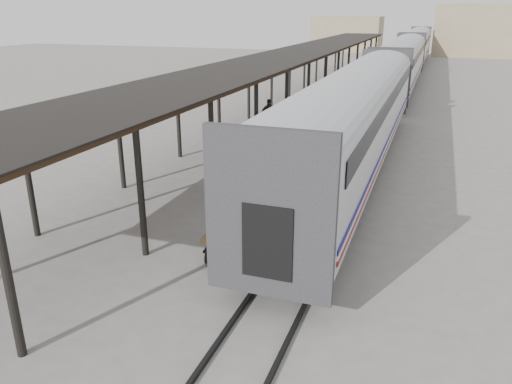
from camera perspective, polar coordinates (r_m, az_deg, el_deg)
The scene contains 11 objects.
ground at distance 16.63m, azimuth -4.88°, elevation -4.86°, with size 160.00×160.00×0.00m, color slate.
train at distance 47.77m, azimuth 16.25°, elevation 14.12°, with size 3.45×76.01×4.01m.
canopy at distance 39.04m, azimuth 5.28°, elevation 15.58°, with size 4.90×64.30×4.15m.
rails at distance 48.28m, azimuth 15.97°, elevation 11.04°, with size 1.54×150.00×0.12m.
building_far at distance 92.04m, azimuth 25.48°, elevation 16.34°, with size 18.00×10.00×8.00m, color tan.
building_left at distance 97.15m, azimuth 10.41°, elevation 17.37°, with size 12.00×8.00×6.00m, color tan.
baggage_cart at distance 15.20m, azimuth -2.58°, elevation -4.58°, with size 1.45×2.50×0.86m.
suitcase_stack at distance 15.36m, azimuth -2.51°, elevation -2.63°, with size 1.21×1.17×0.57m.
luggage_tug at distance 32.04m, azimuth 5.59°, elevation 8.46°, with size 1.40×1.72×1.31m.
porter at distance 14.15m, azimuth -3.25°, elevation -1.31°, with size 0.71×0.47×1.94m, color navy.
pedestrian at distance 30.93m, azimuth 1.51°, elevation 8.81°, with size 1.13×0.47×1.93m, color black.
Camera 1 is at (6.38, -13.68, 6.97)m, focal length 35.00 mm.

